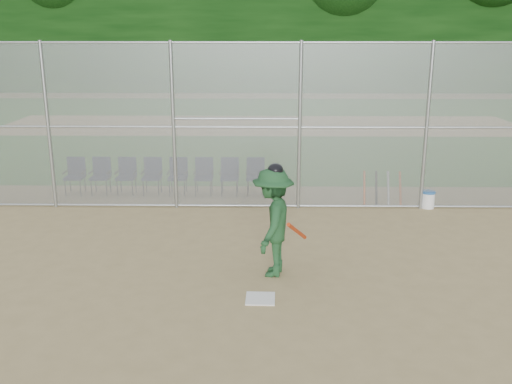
{
  "coord_description": "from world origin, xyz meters",
  "views": [
    {
      "loc": [
        0.16,
        -8.43,
        4.17
      ],
      "look_at": [
        0.0,
        2.5,
        1.1
      ],
      "focal_mm": 40.0,
      "sensor_mm": 36.0,
      "label": 1
    }
  ],
  "objects_px": {
    "water_cooler": "(428,199)",
    "batter_at_plate": "(273,222)",
    "home_plate": "(260,299)",
    "chair_0": "(74,176)"
  },
  "relations": [
    {
      "from": "water_cooler",
      "to": "chair_0",
      "type": "relative_size",
      "value": 0.44
    },
    {
      "from": "batter_at_plate",
      "to": "water_cooler",
      "type": "distance_m",
      "value": 5.65
    },
    {
      "from": "home_plate",
      "to": "batter_at_plate",
      "type": "relative_size",
      "value": 0.23
    },
    {
      "from": "water_cooler",
      "to": "batter_at_plate",
      "type": "bearing_deg",
      "value": -133.78
    },
    {
      "from": "water_cooler",
      "to": "home_plate",
      "type": "bearing_deg",
      "value": -128.88
    },
    {
      "from": "home_plate",
      "to": "chair_0",
      "type": "bearing_deg",
      "value": 128.87
    },
    {
      "from": "home_plate",
      "to": "water_cooler",
      "type": "bearing_deg",
      "value": 51.12
    },
    {
      "from": "home_plate",
      "to": "water_cooler",
      "type": "height_order",
      "value": "water_cooler"
    },
    {
      "from": "batter_at_plate",
      "to": "home_plate",
      "type": "bearing_deg",
      "value": -101.59
    },
    {
      "from": "home_plate",
      "to": "batter_at_plate",
      "type": "bearing_deg",
      "value": 78.41
    }
  ]
}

